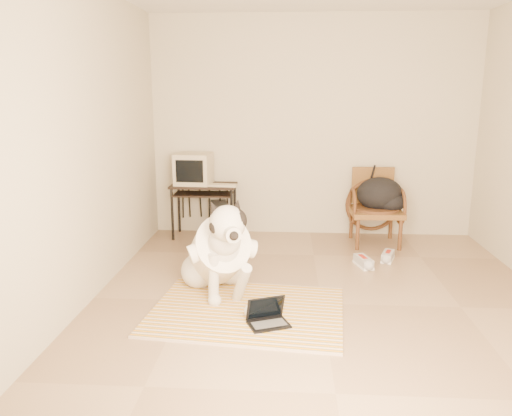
# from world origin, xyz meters

# --- Properties ---
(floor) EXTENTS (4.50, 4.50, 0.00)m
(floor) POSITION_xyz_m (0.00, 0.00, 0.00)
(floor) COLOR #907458
(floor) RESTS_ON ground
(wall_back) EXTENTS (4.50, 0.00, 4.50)m
(wall_back) POSITION_xyz_m (0.00, 2.25, 1.35)
(wall_back) COLOR #BCB19A
(wall_back) RESTS_ON floor
(wall_front) EXTENTS (4.50, 0.00, 4.50)m
(wall_front) POSITION_xyz_m (0.00, -2.25, 1.35)
(wall_front) COLOR #BCB19A
(wall_front) RESTS_ON floor
(wall_left) EXTENTS (0.00, 4.50, 4.50)m
(wall_left) POSITION_xyz_m (-2.00, 0.00, 1.35)
(wall_left) COLOR #BCB19A
(wall_left) RESTS_ON floor
(rug) EXTENTS (1.67, 1.34, 0.02)m
(rug) POSITION_xyz_m (-0.63, -0.20, 0.01)
(rug) COLOR orange
(rug) RESTS_ON floor
(dog) EXTENTS (0.76, 1.19, 0.96)m
(dog) POSITION_xyz_m (-0.90, 0.18, 0.38)
(dog) COLOR beige
(dog) RESTS_ON rug
(laptop) EXTENTS (0.36, 0.32, 0.21)m
(laptop) POSITION_xyz_m (-0.45, -0.44, 0.07)
(laptop) COLOR black
(laptop) RESTS_ON rug
(computer_desk) EXTENTS (0.80, 0.45, 0.66)m
(computer_desk) POSITION_xyz_m (-1.34, 1.99, 0.57)
(computer_desk) COLOR black
(computer_desk) RESTS_ON floor
(crt_monitor) EXTENTS (0.45, 0.44, 0.38)m
(crt_monitor) POSITION_xyz_m (-1.46, 2.02, 0.85)
(crt_monitor) COLOR #B4A78D
(crt_monitor) RESTS_ON computer_desk
(desk_keyboard) EXTENTS (0.38, 0.17, 0.02)m
(desk_keyboard) POSITION_xyz_m (-1.10, 1.89, 0.68)
(desk_keyboard) COLOR #B4A78D
(desk_keyboard) RESTS_ON computer_desk
(pc_tower) EXTENTS (0.29, 0.48, 0.42)m
(pc_tower) POSITION_xyz_m (-1.14, 2.02, 0.21)
(pc_tower) COLOR #454547
(pc_tower) RESTS_ON floor
(rattan_chair) EXTENTS (0.60, 0.58, 0.89)m
(rattan_chair) POSITION_xyz_m (0.74, 1.85, 0.45)
(rattan_chair) COLOR brown
(rattan_chair) RESTS_ON floor
(backpack) EXTENTS (0.56, 0.44, 0.40)m
(backpack) POSITION_xyz_m (0.80, 1.81, 0.59)
(backpack) COLOR black
(backpack) RESTS_ON rattan_chair
(sneaker_left) EXTENTS (0.19, 0.31, 0.10)m
(sneaker_left) POSITION_xyz_m (0.50, 0.98, 0.05)
(sneaker_left) COLOR white
(sneaker_left) RESTS_ON floor
(sneaker_right) EXTENTS (0.20, 0.29, 0.10)m
(sneaker_right) POSITION_xyz_m (0.79, 1.20, 0.04)
(sneaker_right) COLOR white
(sneaker_right) RESTS_ON floor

